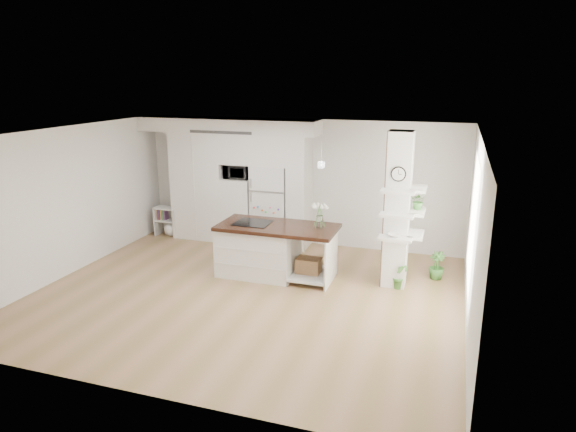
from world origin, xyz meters
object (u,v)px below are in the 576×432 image
Objects in this scene: refrigerator at (272,205)px; floor_plant_a at (400,276)px; kitchen_island at (265,248)px; bookshelf at (169,223)px.

floor_plant_a is (2.94, -1.64, -0.65)m from refrigerator.
kitchen_island is at bearing -177.90° from floor_plant_a.
refrigerator is 3.83× the size of floor_plant_a.
bookshelf is 1.47× the size of floor_plant_a.
refrigerator is 2.61× the size of bookshelf.
refrigerator is at bearing 5.13° from bookshelf.
bookshelf is (-2.94, 1.55, -0.21)m from kitchen_island.
bookshelf is at bearing 152.34° from kitchen_island.
refrigerator is 3.43m from floor_plant_a.
refrigerator is at bearing 105.98° from kitchen_island.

